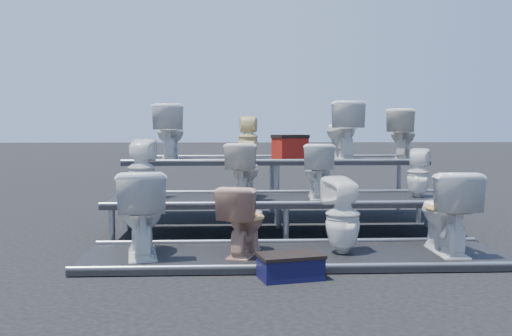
{
  "coord_description": "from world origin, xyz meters",
  "views": [
    {
      "loc": [
        -0.63,
        -6.93,
        1.34
      ],
      "look_at": [
        -0.32,
        0.1,
        0.82
      ],
      "focal_mm": 40.0,
      "sensor_mm": 36.0,
      "label": 1
    }
  ],
  "objects_px": {
    "toilet_11": "(402,134)",
    "toilet_4": "(141,169)",
    "toilet_10": "(342,131)",
    "step_stool": "(290,268)",
    "toilet_3": "(446,212)",
    "toilet_0": "(141,213)",
    "toilet_9": "(248,138)",
    "red_crate": "(290,149)",
    "toilet_7": "(418,173)",
    "toilet_5": "(244,170)",
    "toilet_1": "(243,220)",
    "toilet_6": "(318,171)",
    "toilet_2": "(343,215)",
    "toilet_8": "(169,132)"
  },
  "relations": [
    {
      "from": "step_stool",
      "to": "toilet_0",
      "type": "bearing_deg",
      "value": 139.88
    },
    {
      "from": "toilet_6",
      "to": "toilet_10",
      "type": "distance_m",
      "value": 1.49
    },
    {
      "from": "toilet_4",
      "to": "toilet_11",
      "type": "height_order",
      "value": "toilet_11"
    },
    {
      "from": "toilet_10",
      "to": "red_crate",
      "type": "relative_size",
      "value": 1.94
    },
    {
      "from": "toilet_0",
      "to": "toilet_2",
      "type": "distance_m",
      "value": 2.01
    },
    {
      "from": "toilet_4",
      "to": "toilet_10",
      "type": "height_order",
      "value": "toilet_10"
    },
    {
      "from": "step_stool",
      "to": "toilet_10",
      "type": "bearing_deg",
      "value": 58.51
    },
    {
      "from": "toilet_1",
      "to": "toilet_3",
      "type": "relative_size",
      "value": 0.84
    },
    {
      "from": "toilet_2",
      "to": "toilet_1",
      "type": "bearing_deg",
      "value": -19.12
    },
    {
      "from": "toilet_7",
      "to": "step_stool",
      "type": "height_order",
      "value": "toilet_7"
    },
    {
      "from": "toilet_4",
      "to": "toilet_5",
      "type": "relative_size",
      "value": 1.07
    },
    {
      "from": "toilet_4",
      "to": "toilet_6",
      "type": "bearing_deg",
      "value": -172.36
    },
    {
      "from": "toilet_0",
      "to": "toilet_9",
      "type": "height_order",
      "value": "toilet_9"
    },
    {
      "from": "toilet_3",
      "to": "toilet_11",
      "type": "distance_m",
      "value": 2.72
    },
    {
      "from": "toilet_9",
      "to": "toilet_3",
      "type": "bearing_deg",
      "value": 130.63
    },
    {
      "from": "toilet_10",
      "to": "step_stool",
      "type": "height_order",
      "value": "toilet_10"
    },
    {
      "from": "toilet_2",
      "to": "red_crate",
      "type": "xyz_separation_m",
      "value": [
        -0.27,
        2.52,
        0.57
      ]
    },
    {
      "from": "toilet_1",
      "to": "toilet_4",
      "type": "xyz_separation_m",
      "value": [
        -1.21,
        1.3,
        0.42
      ]
    },
    {
      "from": "toilet_11",
      "to": "red_crate",
      "type": "bearing_deg",
      "value": 24.32
    },
    {
      "from": "toilet_5",
      "to": "toilet_6",
      "type": "bearing_deg",
      "value": -169.78
    },
    {
      "from": "toilet_7",
      "to": "step_stool",
      "type": "bearing_deg",
      "value": 73.14
    },
    {
      "from": "toilet_7",
      "to": "toilet_11",
      "type": "height_order",
      "value": "toilet_11"
    },
    {
      "from": "toilet_7",
      "to": "toilet_10",
      "type": "xyz_separation_m",
      "value": [
        -0.7,
        1.3,
        0.51
      ]
    },
    {
      "from": "toilet_5",
      "to": "toilet_6",
      "type": "relative_size",
      "value": 1.01
    },
    {
      "from": "toilet_7",
      "to": "step_stool",
      "type": "xyz_separation_m",
      "value": [
        -1.8,
        -2.02,
        -0.67
      ]
    },
    {
      "from": "red_crate",
      "to": "step_stool",
      "type": "relative_size",
      "value": 0.8
    },
    {
      "from": "toilet_9",
      "to": "red_crate",
      "type": "bearing_deg",
      "value": 176.79
    },
    {
      "from": "toilet_5",
      "to": "toilet_7",
      "type": "bearing_deg",
      "value": -169.78
    },
    {
      "from": "toilet_6",
      "to": "toilet_10",
      "type": "bearing_deg",
      "value": -108.14
    },
    {
      "from": "toilet_7",
      "to": "toilet_9",
      "type": "distance_m",
      "value": 2.48
    },
    {
      "from": "red_crate",
      "to": "toilet_10",
      "type": "bearing_deg",
      "value": -16.07
    },
    {
      "from": "toilet_6",
      "to": "toilet_7",
      "type": "bearing_deg",
      "value": -175.05
    },
    {
      "from": "toilet_2",
      "to": "toilet_10",
      "type": "bearing_deg",
      "value": -119.94
    },
    {
      "from": "toilet_3",
      "to": "toilet_0",
      "type": "bearing_deg",
      "value": 1.18
    },
    {
      "from": "toilet_7",
      "to": "toilet_9",
      "type": "bearing_deg",
      "value": -7.25
    },
    {
      "from": "toilet_0",
      "to": "red_crate",
      "type": "height_order",
      "value": "red_crate"
    },
    {
      "from": "toilet_1",
      "to": "toilet_2",
      "type": "relative_size",
      "value": 0.9
    },
    {
      "from": "toilet_0",
      "to": "toilet_9",
      "type": "xyz_separation_m",
      "value": [
        1.14,
        2.6,
        0.69
      ]
    },
    {
      "from": "toilet_5",
      "to": "red_crate",
      "type": "distance_m",
      "value": 1.42
    },
    {
      "from": "toilet_11",
      "to": "red_crate",
      "type": "distance_m",
      "value": 1.67
    },
    {
      "from": "toilet_3",
      "to": "toilet_8",
      "type": "height_order",
      "value": "toilet_8"
    },
    {
      "from": "red_crate",
      "to": "toilet_4",
      "type": "bearing_deg",
      "value": -169.43
    },
    {
      "from": "toilet_5",
      "to": "red_crate",
      "type": "relative_size",
      "value": 1.59
    },
    {
      "from": "toilet_1",
      "to": "toilet_5",
      "type": "relative_size",
      "value": 1.03
    },
    {
      "from": "toilet_11",
      "to": "toilet_4",
      "type": "bearing_deg",
      "value": 41.6
    },
    {
      "from": "step_stool",
      "to": "toilet_6",
      "type": "bearing_deg",
      "value": 61.73
    },
    {
      "from": "toilet_7",
      "to": "toilet_0",
      "type": "bearing_deg",
      "value": 46.92
    },
    {
      "from": "toilet_4",
      "to": "toilet_9",
      "type": "xyz_separation_m",
      "value": [
        1.33,
        1.3,
        0.35
      ]
    },
    {
      "from": "toilet_0",
      "to": "step_stool",
      "type": "bearing_deg",
      "value": 143.1
    },
    {
      "from": "toilet_5",
      "to": "toilet_1",
      "type": "bearing_deg",
      "value": 98.71
    }
  ]
}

